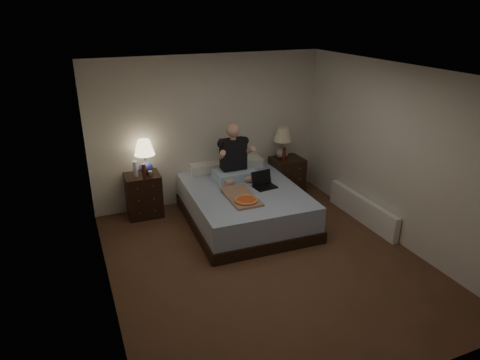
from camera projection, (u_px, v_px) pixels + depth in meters
name	position (u px, v px, depth m)	size (l,w,h in m)	color
floor	(266.00, 262.00, 5.76)	(4.00, 4.50, 0.00)	brown
ceiling	(271.00, 72.00, 4.81)	(4.00, 4.50, 0.00)	white
wall_back	(209.00, 130.00, 7.21)	(4.00, 2.50, 0.00)	silver
wall_front	(394.00, 272.00, 3.36)	(4.00, 2.50, 0.00)	silver
wall_left	(100.00, 202.00, 4.57)	(4.50, 2.50, 0.00)	silver
wall_right	(396.00, 155.00, 6.00)	(4.50, 2.50, 0.00)	silver
bed	(243.00, 204.00, 6.80)	(1.67, 2.23, 0.56)	#5474A8
nightstand_left	(144.00, 195.00, 6.93)	(0.54, 0.49, 0.71)	black
nightstand_right	(287.00, 177.00, 7.69)	(0.53, 0.48, 0.69)	black
lamp_left	(145.00, 157.00, 6.73)	(0.32, 0.32, 0.56)	#293597
lamp_right	(283.00, 143.00, 7.47)	(0.32, 0.32, 0.56)	gray
water_bottle	(135.00, 169.00, 6.67)	(0.07, 0.07, 0.25)	white
soda_can	(150.00, 174.00, 6.68)	(0.07, 0.07, 0.10)	#9D9D99
beer_bottle_left	(144.00, 171.00, 6.62)	(0.06, 0.06, 0.23)	#601D0D
beer_bottle_right	(284.00, 154.00, 7.42)	(0.06, 0.06, 0.23)	#4E1A0B
person	(234.00, 152.00, 6.84)	(0.66, 0.52, 0.93)	black
laptop	(265.00, 180.00, 6.65)	(0.34, 0.28, 0.24)	black
pizza_box	(246.00, 201.00, 6.14)	(0.40, 0.76, 0.08)	#9F795F
radiator	(362.00, 209.00, 6.79)	(0.10, 1.60, 0.40)	white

